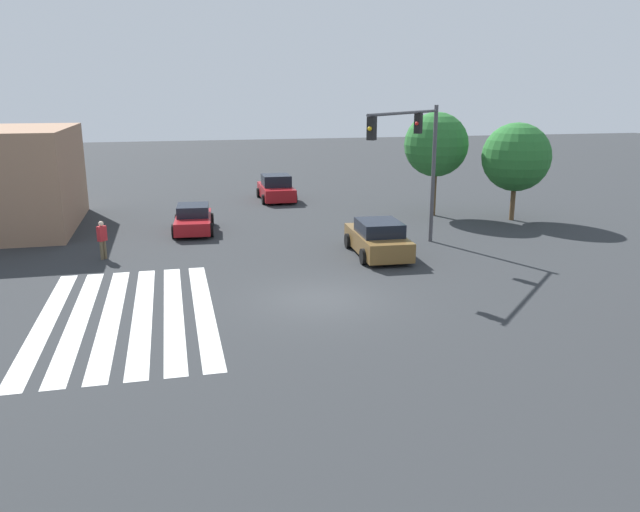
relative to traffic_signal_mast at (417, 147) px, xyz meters
name	(u,v)px	position (x,y,z in m)	size (l,w,h in m)	color
ground_plane	(320,300)	(5.55, -5.55, -4.50)	(144.75, 144.75, 0.00)	#2B2D30
crosswalk_markings	(127,314)	(5.55, -11.80, -4.49)	(9.88, 5.35, 0.01)	silver
traffic_signal_mast	(417,147)	(0.00, 0.00, 0.00)	(4.83, 4.83, 6.22)	#47474C
car_0	(276,189)	(-14.41, -3.63, -3.77)	(4.46, 2.26, 1.64)	maroon
car_1	(193,219)	(-6.21, -9.22, -3.88)	(4.32, 2.21, 1.34)	maroon
car_2	(378,239)	(0.39, -1.77, -3.79)	(4.60, 2.32, 1.53)	brown
pedestrian	(102,238)	(-1.67, -13.12, -3.60)	(0.41, 0.41, 1.62)	brown
tree_corner_a	(436,145)	(-7.33, 4.14, -0.54)	(3.52, 3.52, 5.73)	brown
tree_corner_c	(516,157)	(-5.10, 7.79, -1.10)	(3.63, 3.63, 5.23)	brown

